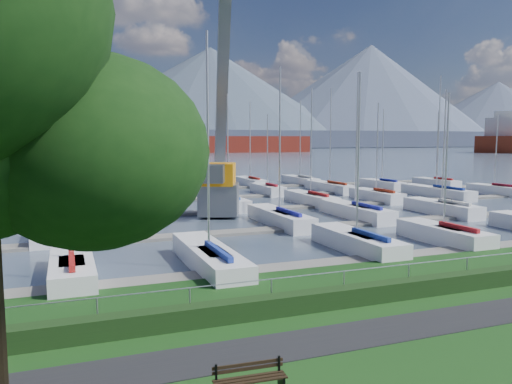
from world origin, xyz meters
name	(u,v)px	position (x,y,z in m)	size (l,w,h in m)	color
path	(416,325)	(0.00, -3.00, 0.01)	(160.00, 2.00, 0.04)	black
water	(87,152)	(0.00, 260.00, -0.40)	(800.00, 540.00, 0.20)	#455264
hedge	(372,293)	(0.00, -0.40, 0.35)	(80.00, 0.70, 0.70)	black
fence	(366,269)	(0.00, 0.00, 1.20)	(0.04, 0.04, 80.00)	#94989C
foothill	(82,139)	(0.00, 330.00, 6.00)	(900.00, 80.00, 12.00)	#40475E
mountains	(87,87)	(7.35, 404.62, 46.68)	(1190.00, 360.00, 115.00)	#435361
docks	(199,213)	(0.00, 26.00, -0.22)	(90.00, 41.60, 0.25)	gray
bench_left	(250,379)	(-6.79, -5.32, 0.42)	(1.82, 0.54, 0.85)	black
crane	(220,149)	(1.58, 24.84, 5.33)	(6.05, 13.48, 22.35)	slate
cargo_ship_mid	(191,145)	(45.20, 216.65, 3.49)	(106.69, 26.14, 21.50)	maroon
sailboat_fleet	(179,148)	(-0.76, 30.08, 5.38)	(74.86, 49.93, 13.70)	maroon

